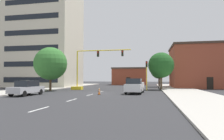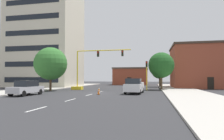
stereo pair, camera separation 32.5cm
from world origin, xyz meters
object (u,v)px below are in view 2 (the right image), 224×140
object	(u,v)px
traffic_signal_gantry	(85,76)
traffic_light_pole_right	(147,69)
tree_left_near	(51,64)
pickup_truck_white	(134,86)
traffic_cone_roadside_b	(98,92)
sedan_silver_near_left	(26,88)
tree_right_far	(160,70)
tree_right_mid	(161,65)
traffic_cone_roadside_a	(99,89)

from	to	relation	value
traffic_signal_gantry	traffic_light_pole_right	xyz separation A→B (m)	(10.57, 0.36, 1.21)
tree_left_near	pickup_truck_white	xyz separation A→B (m)	(13.62, -2.72, -3.35)
traffic_light_pole_right	traffic_cone_roadside_b	distance (m)	11.51
traffic_signal_gantry	sedan_silver_near_left	distance (m)	12.24
traffic_signal_gantry	traffic_light_pole_right	world-z (taller)	traffic_signal_gantry
tree_right_far	pickup_truck_white	distance (m)	20.01
tree_right_far	traffic_cone_roadside_b	bearing A→B (deg)	-109.98
tree_right_mid	tree_right_far	bearing A→B (deg)	89.39
traffic_signal_gantry	tree_right_mid	xyz separation A→B (m)	(12.98, 2.15, 1.92)
traffic_signal_gantry	tree_left_near	world-z (taller)	tree_left_near
tree_right_far	pickup_truck_white	bearing A→B (deg)	-101.51
tree_right_far	sedan_silver_near_left	size ratio (longest dim) A/B	1.24
tree_left_near	tree_right_mid	world-z (taller)	tree_left_near
tree_left_near	pickup_truck_white	size ratio (longest dim) A/B	1.26
traffic_light_pole_right	tree_right_far	size ratio (longest dim) A/B	0.85
tree_left_near	traffic_cone_roadside_b	world-z (taller)	tree_left_near
tree_right_mid	traffic_cone_roadside_b	distance (m)	14.41
traffic_signal_gantry	traffic_cone_roadside_b	bearing A→B (deg)	-61.47
traffic_signal_gantry	traffic_light_pole_right	bearing A→B (deg)	1.97
traffic_signal_gantry	pickup_truck_white	bearing A→B (deg)	-34.89
pickup_truck_white	traffic_cone_roadside_a	xyz separation A→B (m)	(-5.49, 2.39, -0.65)
tree_right_far	tree_left_near	bearing A→B (deg)	-136.46
pickup_truck_white	traffic_cone_roadside_b	bearing A→B (deg)	-145.59
sedan_silver_near_left	traffic_signal_gantry	bearing A→B (deg)	75.22
traffic_light_pole_right	traffic_cone_roadside_a	xyz separation A→B (m)	(-6.92, -4.34, -3.21)
tree_right_mid	traffic_cone_roadside_b	world-z (taller)	tree_right_mid
tree_right_far	tree_left_near	xyz separation A→B (m)	(-17.57, -16.70, 0.59)
traffic_light_pole_right	pickup_truck_white	distance (m)	7.34
tree_left_near	tree_right_mid	xyz separation A→B (m)	(17.45, 5.81, -0.09)
traffic_light_pole_right	tree_right_far	world-z (taller)	tree_right_far
tree_right_far	sedan_silver_near_left	bearing A→B (deg)	-123.15
traffic_light_pole_right	tree_right_mid	size ratio (longest dim) A/B	0.75
traffic_signal_gantry	pickup_truck_white	size ratio (longest dim) A/B	1.87
pickup_truck_white	traffic_signal_gantry	bearing A→B (deg)	145.11
pickup_truck_white	traffic_cone_roadside_a	world-z (taller)	pickup_truck_white
tree_right_far	sedan_silver_near_left	xyz separation A→B (m)	(-16.20, -24.80, -2.86)
traffic_light_pole_right	traffic_signal_gantry	bearing A→B (deg)	-178.03
traffic_signal_gantry	tree_right_far	xyz separation A→B (m)	(13.09, 13.04, 1.43)
tree_left_near	sedan_silver_near_left	xyz separation A→B (m)	(1.37, -8.11, -3.44)
traffic_light_pole_right	pickup_truck_white	bearing A→B (deg)	-101.96
tree_right_mid	traffic_cone_roadside_a	size ratio (longest dim) A/B	9.77
tree_right_mid	traffic_cone_roadside_b	bearing A→B (deg)	-125.07
tree_left_near	tree_right_mid	bearing A→B (deg)	18.40
tree_left_near	pickup_truck_white	bearing A→B (deg)	-11.30
pickup_truck_white	sedan_silver_near_left	distance (m)	13.37
traffic_signal_gantry	traffic_cone_roadside_a	xyz separation A→B (m)	(3.64, -3.98, -1.99)
traffic_light_pole_right	sedan_silver_near_left	xyz separation A→B (m)	(-13.67, -12.12, -2.64)
tree_right_far	sedan_silver_near_left	world-z (taller)	tree_right_far
tree_right_mid	traffic_cone_roadside_b	size ratio (longest dim) A/B	8.70
tree_right_far	tree_right_mid	world-z (taller)	tree_right_mid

